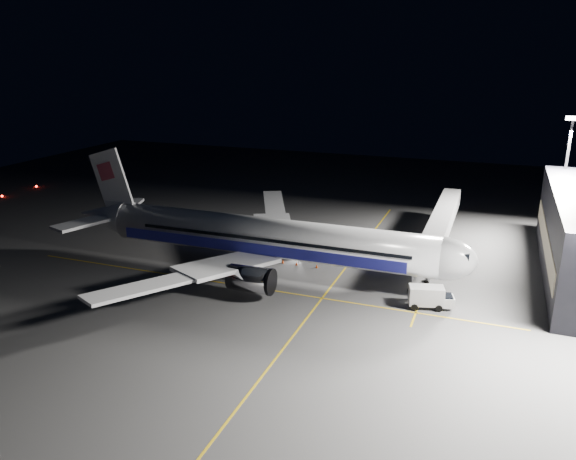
% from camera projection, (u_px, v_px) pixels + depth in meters
% --- Properties ---
extents(ground, '(200.00, 200.00, 0.00)m').
position_uv_depth(ground, '(269.00, 272.00, 81.33)').
color(ground, '#4C4C4F').
rests_on(ground, ground).
extents(guide_line_main, '(0.25, 80.00, 0.01)m').
position_uv_depth(guide_line_main, '(335.00, 281.00, 77.95)').
color(guide_line_main, gold).
rests_on(guide_line_main, ground).
extents(guide_line_cross, '(70.00, 0.25, 0.01)m').
position_uv_depth(guide_line_cross, '(252.00, 287.00, 75.98)').
color(guide_line_cross, gold).
rests_on(guide_line_cross, ground).
extents(guide_line_side, '(0.25, 40.00, 0.01)m').
position_uv_depth(guide_line_side, '(432.00, 268.00, 82.80)').
color(guide_line_side, gold).
rests_on(guide_line_side, ground).
extents(airliner, '(61.48, 54.22, 16.64)m').
position_uv_depth(airliner, '(261.00, 237.00, 80.13)').
color(airliner, silver).
rests_on(airliner, ground).
extents(jet_bridge, '(3.60, 34.40, 6.30)m').
position_uv_depth(jet_bridge, '(441.00, 224.00, 88.60)').
color(jet_bridge, '#B2B2B7').
rests_on(jet_bridge, ground).
extents(floodlight_mast_north, '(2.40, 0.68, 20.70)m').
position_uv_depth(floodlight_mast_north, '(566.00, 167.00, 92.58)').
color(floodlight_mast_north, '#59595E').
rests_on(floodlight_mast_north, ground).
extents(service_truck, '(5.81, 3.51, 2.79)m').
position_uv_depth(service_truck, '(430.00, 297.00, 69.50)').
color(service_truck, silver).
rests_on(service_truck, ground).
extents(baggage_tug, '(2.42, 1.94, 1.76)m').
position_uv_depth(baggage_tug, '(302.00, 250.00, 88.07)').
color(baggage_tug, black).
rests_on(baggage_tug, ground).
extents(safety_cone_a, '(0.37, 0.37, 0.56)m').
position_uv_depth(safety_cone_a, '(297.00, 263.00, 83.85)').
color(safety_cone_a, '#E14309').
rests_on(safety_cone_a, ground).
extents(safety_cone_b, '(0.37, 0.37, 0.56)m').
position_uv_depth(safety_cone_b, '(317.00, 266.00, 82.78)').
color(safety_cone_b, '#E14309').
rests_on(safety_cone_b, ground).
extents(safety_cone_c, '(0.36, 0.36, 0.54)m').
position_uv_depth(safety_cone_c, '(283.00, 262.00, 84.59)').
color(safety_cone_c, '#E14309').
rests_on(safety_cone_c, ground).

